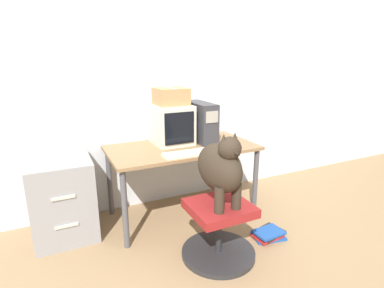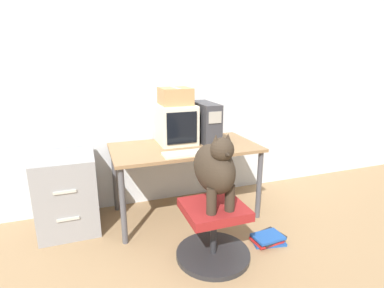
% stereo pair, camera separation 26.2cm
% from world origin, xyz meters
% --- Properties ---
extents(ground_plane, '(12.00, 12.00, 0.00)m').
position_xyz_m(ground_plane, '(0.00, 0.00, 0.00)').
color(ground_plane, '#937551').
extents(wall_back, '(8.00, 0.05, 2.60)m').
position_xyz_m(wall_back, '(0.00, 0.81, 1.30)').
color(wall_back, silver).
rests_on(wall_back, ground_plane).
extents(desk, '(1.42, 0.74, 0.73)m').
position_xyz_m(desk, '(0.00, 0.37, 0.65)').
color(desk, olive).
rests_on(desk, ground_plane).
extents(crt_monitor, '(0.36, 0.41, 0.39)m').
position_xyz_m(crt_monitor, '(-0.04, 0.53, 0.92)').
color(crt_monitor, beige).
rests_on(crt_monitor, desk).
extents(pc_tower, '(0.17, 0.47, 0.40)m').
position_xyz_m(pc_tower, '(0.26, 0.49, 0.93)').
color(pc_tower, '#333338').
rests_on(pc_tower, desk).
extents(keyboard, '(0.45, 0.15, 0.03)m').
position_xyz_m(keyboard, '(-0.06, 0.11, 0.74)').
color(keyboard, beige).
rests_on(keyboard, desk).
extents(computer_mouse, '(0.07, 0.04, 0.03)m').
position_xyz_m(computer_mouse, '(0.23, 0.12, 0.74)').
color(computer_mouse, silver).
rests_on(computer_mouse, desk).
extents(office_chair, '(0.60, 0.60, 0.46)m').
position_xyz_m(office_chair, '(-0.02, -0.38, 0.22)').
color(office_chair, '#262628').
rests_on(office_chair, ground_plane).
extents(dog, '(0.27, 0.50, 0.59)m').
position_xyz_m(dog, '(-0.02, -0.38, 0.77)').
color(dog, '#33281E').
rests_on(dog, office_chair).
extents(filing_cabinet, '(0.52, 0.54, 0.72)m').
position_xyz_m(filing_cabinet, '(-1.11, 0.47, 0.36)').
color(filing_cabinet, gray).
rests_on(filing_cabinet, ground_plane).
extents(cardboard_box, '(0.29, 0.30, 0.17)m').
position_xyz_m(cardboard_box, '(-0.04, 0.53, 1.20)').
color(cardboard_box, '#A87F51').
rests_on(cardboard_box, crt_monitor).
extents(book_stack_floor, '(0.31, 0.25, 0.08)m').
position_xyz_m(book_stack_floor, '(0.51, -0.37, 0.04)').
color(book_stack_floor, '#1E4C9E').
rests_on(book_stack_floor, ground_plane).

